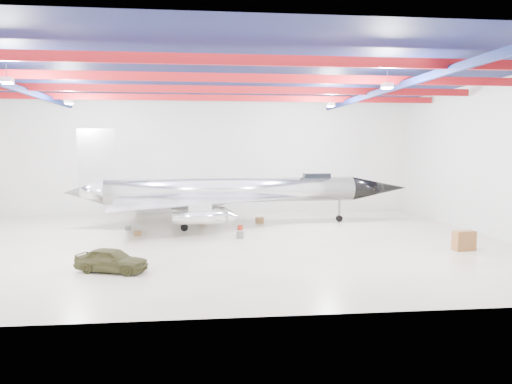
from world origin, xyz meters
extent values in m
plane|color=#BCB296|center=(0.00, 0.00, 0.00)|extent=(40.00, 40.00, 0.00)
plane|color=silver|center=(0.00, 15.00, 5.50)|extent=(40.00, 0.00, 40.00)
plane|color=silver|center=(20.00, 0.00, 5.50)|extent=(0.00, 30.00, 30.00)
plane|color=#0A0F38|center=(0.00, 0.00, 11.00)|extent=(40.00, 40.00, 0.00)
cube|color=maroon|center=(0.00, -9.00, 10.40)|extent=(39.50, 0.25, 0.50)
cube|color=maroon|center=(0.00, -3.00, 10.40)|extent=(39.50, 0.25, 0.50)
cube|color=maroon|center=(0.00, 3.00, 10.40)|extent=(39.50, 0.25, 0.50)
cube|color=maroon|center=(0.00, 9.00, 10.40)|extent=(39.50, 0.25, 0.50)
cube|color=#0D1950|center=(-12.00, 0.00, 10.10)|extent=(0.25, 29.50, 0.40)
cube|color=#0D1950|center=(12.00, 0.00, 10.10)|extent=(0.25, 29.50, 0.40)
cube|color=silver|center=(-10.00, -6.00, 9.70)|extent=(0.55, 0.55, 0.25)
cube|color=silver|center=(10.00, -6.00, 9.70)|extent=(0.55, 0.55, 0.25)
cube|color=silver|center=(-10.00, 6.00, 9.70)|extent=(0.55, 0.55, 0.25)
cube|color=silver|center=(10.00, 6.00, 9.70)|extent=(0.55, 0.55, 0.25)
cylinder|color=silver|center=(2.34, 7.53, 2.84)|extent=(20.34, 3.34, 2.03)
cone|color=black|center=(14.97, 8.35, 2.84)|extent=(5.18, 2.35, 2.03)
cone|color=silver|center=(-9.27, 6.77, 2.84)|extent=(3.16, 2.22, 2.03)
cube|color=silver|center=(-8.26, 6.83, 5.47)|extent=(2.84, 0.31, 4.56)
cube|color=black|center=(9.42, 7.99, 3.90)|extent=(2.28, 0.95, 0.51)
cylinder|color=silver|center=(-0.32, 1.77, 1.42)|extent=(3.90, 1.16, 0.91)
cylinder|color=silver|center=(-0.49, 4.30, 1.42)|extent=(3.90, 1.16, 0.91)
cylinder|color=silver|center=(-0.88, 10.36, 1.42)|extent=(3.90, 1.16, 0.91)
cylinder|color=silver|center=(-1.05, 12.89, 1.42)|extent=(3.90, 1.16, 0.91)
cylinder|color=#59595B|center=(11.44, 8.12, 0.91)|extent=(0.18, 0.18, 1.82)
cylinder|color=black|center=(11.44, 8.12, 0.28)|extent=(0.58, 0.26, 0.57)
cylinder|color=#59595B|center=(-1.53, 4.74, 0.91)|extent=(0.18, 0.18, 1.82)
cylinder|color=black|center=(-1.53, 4.74, 0.28)|extent=(0.58, 0.26, 0.57)
cylinder|color=#59595B|center=(-1.86, 9.79, 0.91)|extent=(0.18, 0.18, 1.82)
cylinder|color=black|center=(-1.86, 9.79, 0.28)|extent=(0.58, 0.26, 0.57)
imported|color=#3E3D1F|center=(-4.80, -7.45, 0.62)|extent=(3.94, 2.60, 1.25)
cube|color=brown|center=(15.71, -4.39, 0.60)|extent=(1.40, 0.83, 1.21)
cube|color=olive|center=(-4.79, 3.04, 0.17)|extent=(0.60, 0.55, 0.34)
cube|color=maroon|center=(-0.18, 8.23, 0.17)|extent=(0.55, 0.48, 0.33)
cylinder|color=#59595B|center=(2.41, 1.27, 0.23)|extent=(0.53, 0.53, 0.47)
cube|color=olive|center=(4.61, 8.12, 0.23)|extent=(0.68, 0.55, 0.47)
cube|color=#59595B|center=(-5.84, 5.64, 0.15)|extent=(0.51, 0.45, 0.31)
cylinder|color=maroon|center=(2.72, 4.87, 0.18)|extent=(0.50, 0.50, 0.37)
camera|label=1|loc=(-0.30, -32.89, 6.24)|focal=35.00mm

